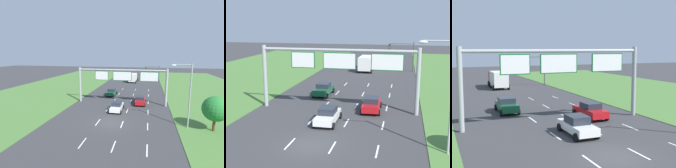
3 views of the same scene
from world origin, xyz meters
The scene contains 11 objects.
ground_plane centered at (0.00, 0.00, 0.00)m, with size 200.00×200.00×0.00m, color #38383A.
lane_dashes_inner_left centered at (-1.75, 3.00, 0.00)m, with size 0.14×44.40×0.01m.
lane_dashes_inner_right centered at (1.75, 3.00, 0.00)m, with size 0.14×44.40×0.01m.
lane_dashes_slip centered at (5.25, 3.00, 0.00)m, with size 0.14×44.40×0.01m.
car_near_red centered at (3.67, 10.46, 0.78)m, with size 2.14×4.35×1.57m.
car_lead_silver centered at (-0.01, 5.63, 0.78)m, with size 2.02×4.37×1.56m.
car_mid_lane centered at (-3.26, 16.37, 0.80)m, with size 2.13×4.45×1.60m.
box_truck centered at (-0.09, 37.35, 1.60)m, with size 2.86×7.72×2.88m.
sign_gantry centered at (0.28, 10.02, 4.95)m, with size 17.24×0.44×7.00m.
traffic_light_mast centered at (6.64, 37.86, 3.87)m, with size 4.76×0.49×5.60m.
street_lamp centered at (10.01, 0.54, 5.08)m, with size 2.61×0.32×8.50m.
Camera 2 is at (6.99, -22.18, 9.84)m, focal length 50.00 mm.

